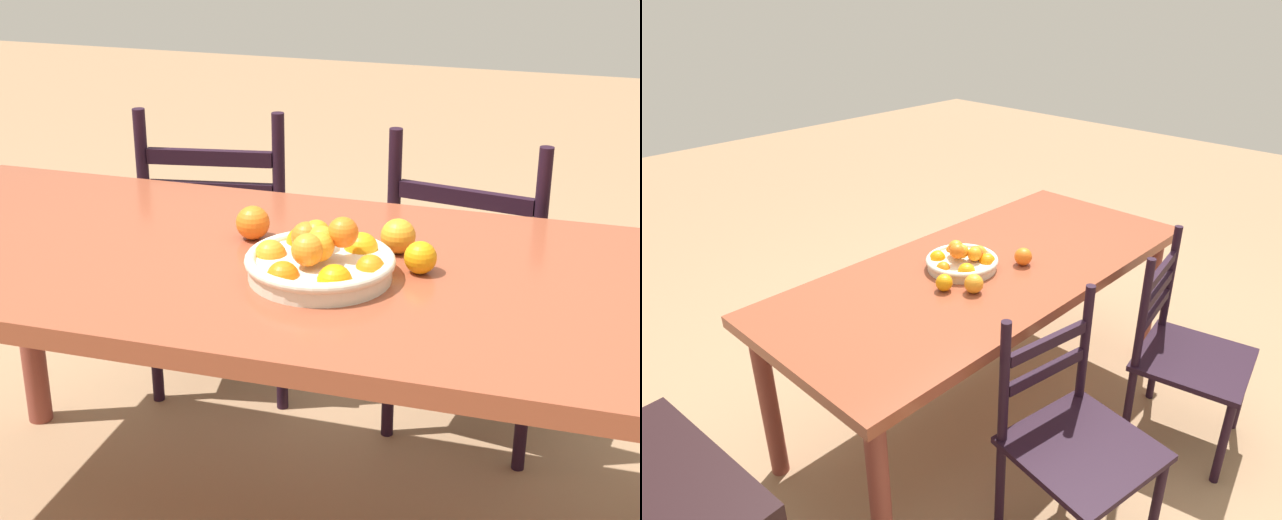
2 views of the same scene
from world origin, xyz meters
The scene contains 7 objects.
dining_table centered at (0.00, 0.00, 0.69)m, with size 2.01×0.88×0.78m.
chair_near_window centered at (-0.46, 0.75, 0.44)m, with size 0.52×0.52×0.94m.
chair_by_cabinet centered at (0.33, 0.70, 0.44)m, with size 0.52×0.52×0.93m.
fruit_bowl centered at (0.09, -0.06, 0.82)m, with size 0.32×0.32×0.13m.
orange_loose_0 centered at (-0.12, 0.11, 0.82)m, with size 0.08×0.08×0.08m, color orange.
orange_loose_1 centered at (0.29, 0.02, 0.81)m, with size 0.07×0.07×0.07m, color orange.
orange_loose_2 centered at (0.22, 0.12, 0.82)m, with size 0.08×0.08×0.08m, color orange.
Camera 1 is at (0.64, -1.84, 1.59)m, focal length 54.67 mm.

